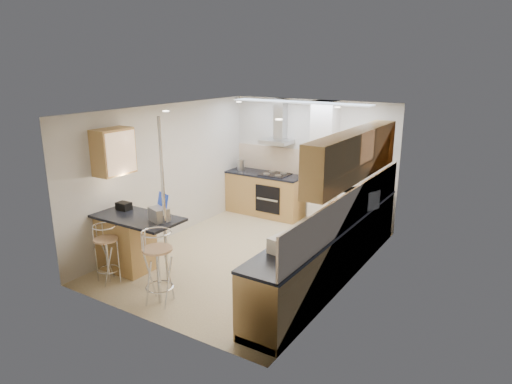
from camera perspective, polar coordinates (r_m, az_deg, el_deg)
The scene contains 16 objects.
ground at distance 7.93m, azimuth -0.87°, elevation -8.01°, with size 4.80×4.80×0.00m, color tan.
room_shell at distance 7.59m, azimuth 2.69°, elevation 3.15°, with size 3.64×4.84×2.51m.
right_counter at distance 7.10m, azimuth 9.40°, elevation -7.12°, with size 0.63×4.40×0.92m.
back_counter at distance 9.92m, azimuth 1.12°, elevation -0.21°, with size 1.70×0.63×0.92m.
peninsula at distance 7.39m, azimuth -14.52°, elevation -6.37°, with size 1.47×0.72×0.94m.
microwave at distance 7.52m, azimuth 12.70°, elevation -0.96°, with size 0.58×0.40×0.32m, color silver.
laptop at distance 6.93m, azimuth -12.03°, elevation -2.74°, with size 0.29×0.22×0.20m, color #A2A4A9.
bag at distance 7.59m, azimuth -16.20°, elevation -1.69°, with size 0.22×0.16×0.12m, color black.
bar_stool_near at distance 7.22m, azimuth -18.13°, elevation -7.35°, with size 0.37×0.37×0.92m, color tan, non-canonical shape.
bar_stool_end at distance 6.41m, azimuth -12.11°, elevation -9.20°, with size 0.43×0.43×1.06m, color tan, non-canonical shape.
jar_a at distance 7.51m, azimuth 12.39°, elevation -1.61°, with size 0.12×0.12×0.16m, color beige.
jar_b at distance 7.35m, azimuth 11.61°, elevation -1.94°, with size 0.11×0.11×0.17m, color beige.
jar_c at distance 6.21m, azimuth 8.24°, elevation -4.90°, with size 0.14×0.14×0.21m, color beige.
jar_d at distance 5.93m, azimuth 6.55°, elevation -6.29°, with size 0.10×0.10×0.13m, color silver.
bread_bin at distance 5.76m, azimuth 3.63°, elevation -6.54°, with size 0.30×0.37×0.20m, color beige.
kettle at distance 10.08m, azimuth -1.92°, elevation 3.43°, with size 0.16×0.16×0.24m, color #B2B5B7.
Camera 1 is at (3.95, -6.07, 3.21)m, focal length 32.00 mm.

